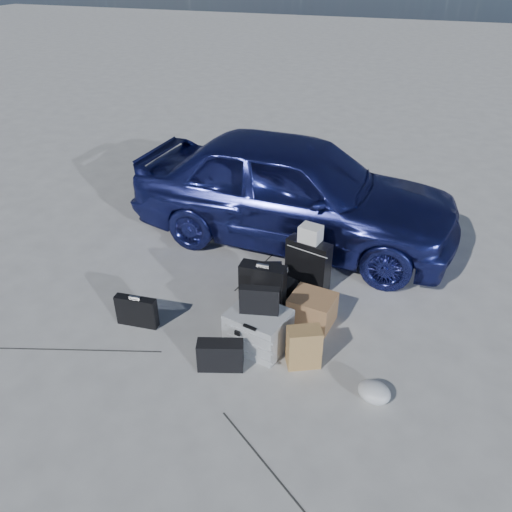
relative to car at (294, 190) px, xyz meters
The scene contains 15 objects.
ground 2.61m from the car, 88.25° to the right, with size 60.00×60.00×0.00m, color #B1B1AC.
car is the anchor object (origin of this frame).
pelican_case 2.37m from the car, 82.32° to the right, with size 0.58×0.47×0.42m, color #9B9EA0.
laptop_bag 2.31m from the car, 82.12° to the right, with size 0.39×0.10×0.29m, color black.
briefcase 2.70m from the car, 113.16° to the right, with size 0.46×0.10×0.35m, color black.
suitcase_left 1.85m from the car, 84.20° to the right, with size 0.50×0.18×0.65m, color black.
suitcase_right 1.29m from the car, 65.11° to the right, with size 0.53×0.19×0.63m, color black.
white_carton 1.20m from the car, 64.61° to the right, with size 0.24×0.19×0.19m, color silver.
duffel_bag 1.60m from the car, 84.36° to the right, with size 0.64×0.27×0.32m, color black.
flat_box_white 1.52m from the car, 84.66° to the right, with size 0.37×0.28×0.06m, color silver.
flat_box_black 1.51m from the car, 83.98° to the right, with size 0.28×0.20×0.06m, color black.
kraft_bag 2.59m from the car, 71.19° to the right, with size 0.32×0.19×0.43m, color #A47C47.
cardboard_box 1.97m from the car, 67.14° to the right, with size 0.46×0.40×0.34m, color #9B6C44.
plastic_bag 3.11m from the car, 59.52° to the right, with size 0.31×0.26×0.17m, color silver.
messenger_bag 2.79m from the car, 88.47° to the right, with size 0.44×0.17×0.31m, color black.
Camera 1 is at (1.55, -3.49, 3.50)m, focal length 35.00 mm.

